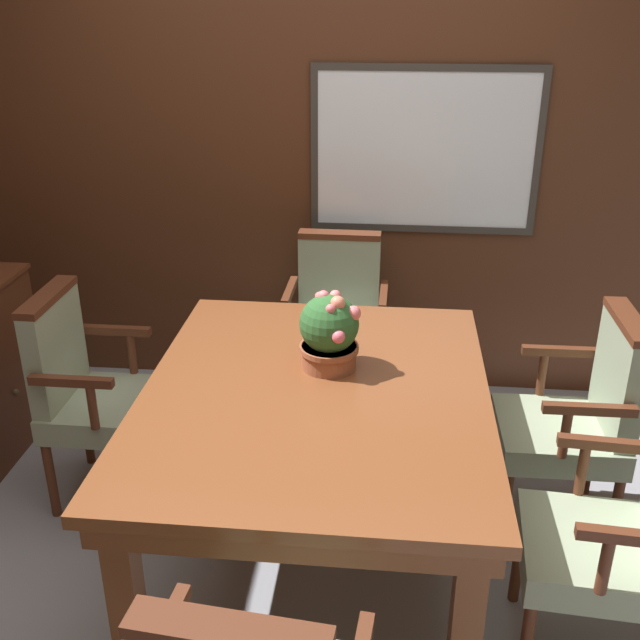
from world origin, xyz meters
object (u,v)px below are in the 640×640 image
chair_right_near (626,530)px  chair_left_far (90,388)px  chair_right_far (579,414)px  chair_head_far (337,320)px  potted_plant (329,332)px  dining_table (316,412)px

chair_right_near → chair_left_far: 2.13m
chair_right_far → chair_head_far: same height
chair_left_far → potted_plant: potted_plant is taller
chair_right_near → chair_left_far: bearing=-104.9°
chair_right_near → potted_plant: (-0.98, 0.53, 0.39)m
chair_head_far → potted_plant: size_ratio=3.16×
chair_right_near → potted_plant: size_ratio=3.16×
chair_right_far → potted_plant: potted_plant is taller
dining_table → chair_right_near: size_ratio=1.62×
dining_table → potted_plant: size_ratio=5.11×
dining_table → chair_left_far: chair_left_far is taller
dining_table → chair_right_far: bearing=18.2°
chair_right_far → chair_left_far: bearing=-91.0°
chair_right_near → potted_plant: potted_plant is taller
chair_left_far → potted_plant: size_ratio=3.16×
dining_table → chair_right_far: 1.08m
dining_table → chair_head_far: size_ratio=1.62×
chair_left_far → chair_right_far: size_ratio=1.00×
chair_right_far → chair_head_far: (-1.03, 0.81, 0.00)m
chair_left_far → chair_head_far: 1.26m
chair_head_far → potted_plant: bearing=-86.5°
chair_right_near → chair_right_far: size_ratio=1.00×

